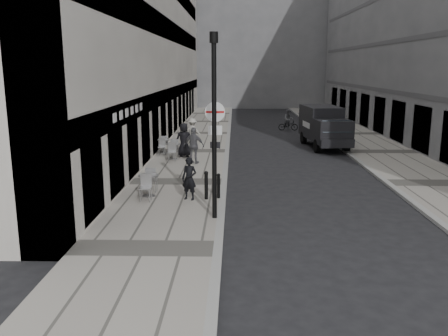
# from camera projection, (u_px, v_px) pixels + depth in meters

# --- Properties ---
(ground) EXTENTS (120.00, 120.00, 0.00)m
(ground) POSITION_uv_depth(u_px,v_px,m) (213.00, 300.00, 10.23)
(ground) COLOR black
(ground) RESTS_ON ground
(sidewalk) EXTENTS (4.00, 60.00, 0.12)m
(sidewalk) POSITION_uv_depth(u_px,v_px,m) (193.00, 152.00, 27.86)
(sidewalk) COLOR gray
(sidewalk) RESTS_ON ground
(far_sidewalk) EXTENTS (4.00, 60.00, 0.12)m
(far_sidewalk) POSITION_uv_depth(u_px,v_px,m) (381.00, 152.00, 27.61)
(far_sidewalk) COLOR gray
(far_sidewalk) RESTS_ON ground
(building_left) EXTENTS (4.00, 45.00, 18.00)m
(building_left) POSITION_uv_depth(u_px,v_px,m) (141.00, 6.00, 32.43)
(building_left) COLOR beige
(building_left) RESTS_ON ground
(building_far) EXTENTS (24.00, 16.00, 22.00)m
(building_far) POSITION_uv_depth(u_px,v_px,m) (243.00, 20.00, 62.64)
(building_far) COLOR slate
(building_far) RESTS_ON ground
(walking_man) EXTENTS (0.67, 0.56, 1.59)m
(walking_man) POSITION_uv_depth(u_px,v_px,m) (189.00, 179.00, 17.41)
(walking_man) COLOR black
(walking_man) RESTS_ON sidewalk
(sign_post) EXTENTS (0.66, 0.10, 3.82)m
(sign_post) POSITION_uv_depth(u_px,v_px,m) (215.00, 141.00, 15.54)
(sign_post) COLOR black
(sign_post) RESTS_ON sidewalk
(lamppost) EXTENTS (0.26, 0.26, 5.85)m
(lamppost) POSITION_uv_depth(u_px,v_px,m) (214.00, 118.00, 14.78)
(lamppost) COLOR black
(lamppost) RESTS_ON sidewalk
(bollard_near) EXTENTS (0.12, 0.12, 0.88)m
(bollard_near) POSITION_uv_depth(u_px,v_px,m) (219.00, 187.00, 17.69)
(bollard_near) COLOR black
(bollard_near) RESTS_ON sidewalk
(bollard_far) EXTENTS (0.13, 0.13, 0.99)m
(bollard_far) POSITION_uv_depth(u_px,v_px,m) (206.00, 186.00, 17.53)
(bollard_far) COLOR black
(bollard_far) RESTS_ON sidewalk
(panel_van) EXTENTS (2.48, 5.51, 2.52)m
(panel_van) POSITION_uv_depth(u_px,v_px,m) (324.00, 125.00, 29.45)
(panel_van) COLOR black
(panel_van) RESTS_ON ground
(cyclist) EXTENTS (1.55, 0.60, 1.66)m
(cyclist) POSITION_uv_depth(u_px,v_px,m) (288.00, 122.00, 37.50)
(cyclist) COLOR black
(cyclist) RESTS_ON ground
(pedestrian_a) EXTENTS (1.17, 0.75, 1.86)m
(pedestrian_a) POSITION_uv_depth(u_px,v_px,m) (194.00, 146.00, 23.90)
(pedestrian_a) COLOR #58575C
(pedestrian_a) RESTS_ON sidewalk
(pedestrian_b) EXTENTS (1.17, 0.85, 1.62)m
(pedestrian_b) POSITION_uv_depth(u_px,v_px,m) (193.00, 131.00, 30.17)
(pedestrian_b) COLOR #B8B4AA
(pedestrian_b) RESTS_ON sidewalk
(pedestrian_c) EXTENTS (0.96, 0.67, 1.86)m
(pedestrian_c) POSITION_uv_depth(u_px,v_px,m) (184.00, 140.00, 25.79)
(pedestrian_c) COLOR black
(pedestrian_c) RESTS_ON sidewalk
(cafe_table_near) EXTENTS (0.76, 1.73, 0.98)m
(cafe_table_near) POSITION_uv_depth(u_px,v_px,m) (149.00, 184.00, 17.91)
(cafe_table_near) COLOR #A9A9AB
(cafe_table_near) RESTS_ON sidewalk
(cafe_table_mid) EXTENTS (0.72, 1.63, 0.93)m
(cafe_table_mid) POSITION_uv_depth(u_px,v_px,m) (163.00, 145.00, 26.88)
(cafe_table_mid) COLOR #B4B4B7
(cafe_table_mid) RESTS_ON sidewalk
(cafe_table_far) EXTENTS (0.77, 1.74, 0.99)m
(cafe_table_far) POSITION_uv_depth(u_px,v_px,m) (174.00, 150.00, 25.15)
(cafe_table_far) COLOR #A4A4A6
(cafe_table_far) RESTS_ON sidewalk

